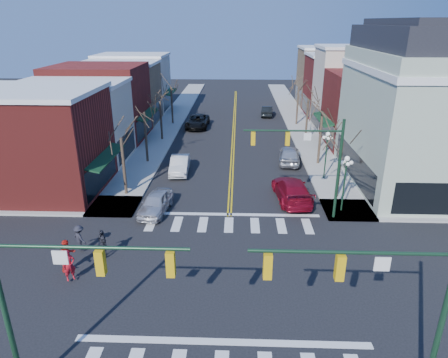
# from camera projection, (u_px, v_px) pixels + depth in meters

# --- Properties ---
(ground) EXTENTS (160.00, 160.00, 0.00)m
(ground) POSITION_uv_depth(u_px,v_px,m) (226.00, 279.00, 21.75)
(ground) COLOR black
(ground) RESTS_ON ground
(sidewalk_left) EXTENTS (3.50, 70.00, 0.15)m
(sidewalk_left) POSITION_uv_depth(u_px,v_px,m) (146.00, 158.00, 40.59)
(sidewalk_left) COLOR #9E9B93
(sidewalk_left) RESTS_ON ground
(sidewalk_right) EXTENTS (3.50, 70.00, 0.15)m
(sidewalk_right) POSITION_uv_depth(u_px,v_px,m) (319.00, 160.00, 40.00)
(sidewalk_right) COLOR #9E9B93
(sidewalk_right) RESTS_ON ground
(bldg_left_brick_a) EXTENTS (10.00, 8.50, 8.00)m
(bldg_left_brick_a) POSITION_uv_depth(u_px,v_px,m) (36.00, 144.00, 31.71)
(bldg_left_brick_a) COLOR maroon
(bldg_left_brick_a) RESTS_ON ground
(bldg_left_stucco_a) EXTENTS (10.00, 7.00, 7.50)m
(bldg_left_stucco_a) POSITION_uv_depth(u_px,v_px,m) (74.00, 124.00, 39.00)
(bldg_left_stucco_a) COLOR beige
(bldg_left_stucco_a) RESTS_ON ground
(bldg_left_brick_b) EXTENTS (10.00, 9.00, 8.50)m
(bldg_left_brick_b) POSITION_uv_depth(u_px,v_px,m) (100.00, 103.00, 46.25)
(bldg_left_brick_b) COLOR maroon
(bldg_left_brick_b) RESTS_ON ground
(bldg_left_tan) EXTENTS (10.00, 7.50, 7.80)m
(bldg_left_tan) POSITION_uv_depth(u_px,v_px,m) (120.00, 94.00, 54.04)
(bldg_left_tan) COLOR #9B7B55
(bldg_left_tan) RESTS_ON ground
(bldg_left_stucco_b) EXTENTS (10.00, 8.00, 8.20)m
(bldg_left_stucco_b) POSITION_uv_depth(u_px,v_px,m) (134.00, 84.00, 61.17)
(bldg_left_stucco_b) COLOR beige
(bldg_left_stucco_b) RESTS_ON ground
(bldg_right_brick_a) EXTENTS (10.00, 8.50, 8.00)m
(bldg_right_brick_a) POSITION_uv_depth(u_px,v_px,m) (375.00, 110.00, 43.67)
(bldg_right_brick_a) COLOR maroon
(bldg_right_brick_a) RESTS_ON ground
(bldg_right_stucco) EXTENTS (10.00, 7.00, 10.00)m
(bldg_right_stucco) POSITION_uv_depth(u_px,v_px,m) (357.00, 90.00, 50.50)
(bldg_right_stucco) COLOR beige
(bldg_right_stucco) RESTS_ON ground
(bldg_right_brick_b) EXTENTS (10.00, 8.00, 8.50)m
(bldg_right_brick_b) POSITION_uv_depth(u_px,v_px,m) (342.00, 87.00, 57.74)
(bldg_right_brick_b) COLOR maroon
(bldg_right_brick_b) RESTS_ON ground
(bldg_right_tan) EXTENTS (10.00, 8.00, 9.00)m
(bldg_right_tan) POSITION_uv_depth(u_px,v_px,m) (330.00, 78.00, 65.08)
(bldg_right_tan) COLOR #9B7B55
(bldg_right_tan) RESTS_ON ground
(victorian_corner) EXTENTS (12.25, 14.25, 13.30)m
(victorian_corner) POSITION_uv_depth(u_px,v_px,m) (436.00, 107.00, 32.20)
(victorian_corner) COLOR #A7B79E
(victorian_corner) RESTS_ON ground
(traffic_mast_near_left) EXTENTS (6.60, 0.28, 7.20)m
(traffic_mast_near_left) POSITION_uv_depth(u_px,v_px,m) (54.00, 290.00, 13.32)
(traffic_mast_near_left) COLOR #14331E
(traffic_mast_near_left) RESTS_ON ground
(traffic_mast_near_right) EXTENTS (6.60, 0.28, 7.20)m
(traffic_mast_near_right) POSITION_uv_depth(u_px,v_px,m) (390.00, 298.00, 12.95)
(traffic_mast_near_right) COLOR #14331E
(traffic_mast_near_right) RESTS_ON ground
(traffic_mast_far_right) EXTENTS (6.60, 0.28, 7.20)m
(traffic_mast_far_right) POSITION_uv_depth(u_px,v_px,m) (312.00, 155.00, 26.70)
(traffic_mast_far_right) COLOR #14331E
(traffic_mast_far_right) RESTS_ON ground
(lamppost_corner) EXTENTS (0.36, 0.36, 4.33)m
(lamppost_corner) POSITION_uv_depth(u_px,v_px,m) (345.00, 174.00, 28.27)
(lamppost_corner) COLOR #14331E
(lamppost_corner) RESTS_ON ground
(lamppost_midblock) EXTENTS (0.36, 0.36, 4.33)m
(lamppost_midblock) POSITION_uv_depth(u_px,v_px,m) (327.00, 147.00, 34.31)
(lamppost_midblock) COLOR #14331E
(lamppost_midblock) RESTS_ON ground
(tree_left_a) EXTENTS (0.24, 0.24, 4.76)m
(tree_left_a) POSITION_uv_depth(u_px,v_px,m) (124.00, 167.00, 31.37)
(tree_left_a) COLOR #382B21
(tree_left_a) RESTS_ON ground
(tree_left_b) EXTENTS (0.24, 0.24, 5.04)m
(tree_left_b) POSITION_uv_depth(u_px,v_px,m) (146.00, 138.00, 38.75)
(tree_left_b) COLOR #382B21
(tree_left_b) RESTS_ON ground
(tree_left_c) EXTENTS (0.24, 0.24, 4.55)m
(tree_left_c) POSITION_uv_depth(u_px,v_px,m) (161.00, 121.00, 46.27)
(tree_left_c) COLOR #382B21
(tree_left_c) RESTS_ON ground
(tree_left_d) EXTENTS (0.24, 0.24, 4.90)m
(tree_left_d) POSITION_uv_depth(u_px,v_px,m) (172.00, 106.00, 53.64)
(tree_left_d) COLOR #382B21
(tree_left_d) RESTS_ON ground
(tree_right_a) EXTENTS (0.24, 0.24, 4.62)m
(tree_right_a) POSITION_uv_depth(u_px,v_px,m) (339.00, 171.00, 30.83)
(tree_right_a) COLOR #382B21
(tree_right_a) RESTS_ON ground
(tree_right_b) EXTENTS (0.24, 0.24, 5.18)m
(tree_right_b) POSITION_uv_depth(u_px,v_px,m) (320.00, 139.00, 38.16)
(tree_right_b) COLOR #382B21
(tree_right_b) RESTS_ON ground
(tree_right_c) EXTENTS (0.24, 0.24, 4.83)m
(tree_right_c) POSITION_uv_depth(u_px,v_px,m) (307.00, 121.00, 45.65)
(tree_right_c) COLOR #382B21
(tree_right_c) RESTS_ON ground
(tree_right_d) EXTENTS (0.24, 0.24, 4.97)m
(tree_right_d) POSITION_uv_depth(u_px,v_px,m) (297.00, 107.00, 53.06)
(tree_right_d) COLOR #382B21
(tree_right_d) RESTS_ON ground
(car_left_near) EXTENTS (2.29, 4.56, 1.49)m
(car_left_near) POSITION_uv_depth(u_px,v_px,m) (156.00, 203.00, 29.09)
(car_left_near) COLOR silver
(car_left_near) RESTS_ON ground
(car_left_mid) EXTENTS (1.82, 4.66, 1.51)m
(car_left_mid) POSITION_uv_depth(u_px,v_px,m) (180.00, 165.00, 36.75)
(car_left_mid) COLOR silver
(car_left_mid) RESTS_ON ground
(car_left_far) EXTENTS (2.90, 5.96, 1.63)m
(car_left_far) POSITION_uv_depth(u_px,v_px,m) (198.00, 121.00, 52.35)
(car_left_far) COLOR black
(car_left_far) RESTS_ON ground
(car_right_near) EXTENTS (2.97, 6.12, 1.72)m
(car_right_near) POSITION_uv_depth(u_px,v_px,m) (292.00, 190.00, 31.04)
(car_right_near) COLOR maroon
(car_right_near) RESTS_ON ground
(car_right_mid) EXTENTS (2.58, 5.21, 1.71)m
(car_right_mid) POSITION_uv_depth(u_px,v_px,m) (290.00, 154.00, 39.28)
(car_right_mid) COLOR #BABBBF
(car_right_mid) RESTS_ON ground
(car_right_far) EXTENTS (2.01, 4.55, 1.45)m
(car_right_far) POSITION_uv_depth(u_px,v_px,m) (267.00, 111.00, 58.82)
(car_right_far) COLOR black
(car_right_far) RESTS_ON ground
(pedestrian_red_a) EXTENTS (0.77, 0.72, 1.77)m
(pedestrian_red_a) POSITION_uv_depth(u_px,v_px,m) (69.00, 265.00, 21.14)
(pedestrian_red_a) COLOR red
(pedestrian_red_a) RESTS_ON sidewalk_left
(pedestrian_red_b) EXTENTS (1.10, 1.15, 1.87)m
(pedestrian_red_b) POSITION_uv_depth(u_px,v_px,m) (68.00, 255.00, 21.97)
(pedestrian_red_b) COLOR red
(pedestrian_red_b) RESTS_ON sidewalk_left
(pedestrian_dark_a) EXTENTS (0.99, 1.01, 1.70)m
(pedestrian_dark_a) POSITION_uv_depth(u_px,v_px,m) (102.00, 243.00, 23.33)
(pedestrian_dark_a) COLOR #212229
(pedestrian_dark_a) RESTS_ON sidewalk_left
(pedestrian_dark_b) EXTENTS (1.20, 1.11, 1.62)m
(pedestrian_dark_b) POSITION_uv_depth(u_px,v_px,m) (80.00, 238.00, 23.96)
(pedestrian_dark_b) COLOR black
(pedestrian_dark_b) RESTS_ON sidewalk_left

